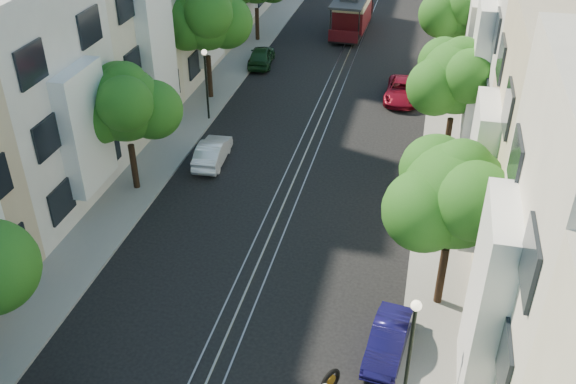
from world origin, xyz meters
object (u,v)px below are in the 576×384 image
Objects in this scene: tree_w_b at (126,106)px; parked_car_w_far at (261,56)px; tree_w_c at (206,18)px; parked_car_e_far at (402,91)px; tree_e_d at (460,8)px; parked_car_w_mid at (213,152)px; tree_e_c at (458,79)px; lamp_east at (412,338)px; cable_car at (353,10)px; parked_car_e_mid at (388,340)px; tree_e_b at (456,198)px; lamp_west at (206,74)px.

tree_w_b reaches higher than parked_car_w_far.
tree_w_c reaches higher than parked_car_e_far.
tree_e_d reaches higher than parked_car_w_mid.
lamp_east is (-0.96, -15.98, -1.75)m from tree_e_c.
cable_car is (-7.76, 8.82, -3.11)m from tree_e_d.
cable_car is 2.34× the size of parked_car_e_mid.
tree_e_c reaches higher than parked_car_e_mid.
tree_e_b reaches higher than parked_car_w_far.
parked_car_w_far is at bearing 84.89° from tree_w_b.
parked_car_e_far is at bearing 94.63° from lamp_east.
parked_car_e_far is (-2.86, -3.50, -4.27)m from tree_e_d.
tree_e_c is at bearing -68.27° from parked_car_e_far.
tree_e_b is 15.25m from tree_w_b.
lamp_west is (0.84, 8.02, -1.55)m from tree_w_b.
tree_e_b is 1.03× the size of tree_e_c.
tree_e_b is 22.00m from tree_e_d.
cable_car reaches higher than parked_car_w_mid.
tree_e_b is 14.99m from parked_car_w_mid.
tree_w_b is 0.88× the size of tree_w_c.
lamp_west is 5.49m from parked_car_w_mid.
tree_e_c reaches higher than lamp_west.
tree_w_c reaches higher than cable_car.
parked_car_w_far is (-11.90, 27.18, -2.18)m from lamp_east.
tree_e_d reaches higher than cable_car.
tree_e_b is 1.07× the size of tree_w_b.
tree_e_c is 8.97m from parked_car_e_far.
tree_e_b reaches higher than lamp_east.
cable_car is 1.99× the size of parked_car_w_far.
parked_car_e_mid is at bearing -85.93° from parked_car_e_far.
tree_e_b is 11.00m from tree_e_c.
parked_car_e_far is at bearing 27.11° from lamp_west.
tree_e_d reaches higher than tree_e_b.
tree_w_c is 3.81m from lamp_west.
tree_w_b is 16.81m from lamp_east.
lamp_west is 1.06× the size of parked_car_w_far.
tree_e_b reaches higher than parked_car_w_mid.
tree_e_b is at bearing -80.35° from parked_car_e_far.
tree_e_d is 18.49m from parked_car_w_mid.
lamp_east is at bearing -100.93° from tree_e_b.
tree_e_c reaches higher than cable_car.
tree_e_b is 0.94× the size of tree_w_c.
tree_w_b is at bearing -102.75° from cable_car.
tree_e_d is at bearing 87.96° from lamp_east.
lamp_east reaches higher than parked_car_e_mid.
cable_car is at bearing 100.76° from lamp_east.
tree_e_d is at bearing 51.58° from parked_car_e_far.
lamp_east reaches higher than parked_car_e_far.
tree_w_b is at bearing -95.97° from lamp_west.
parked_car_w_mid is (-8.87, -10.14, 0.01)m from parked_car_e_far.
cable_car is at bearing 65.87° from tree_w_c.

